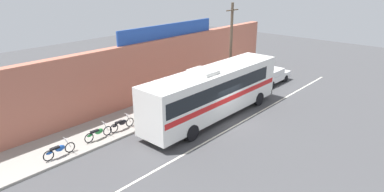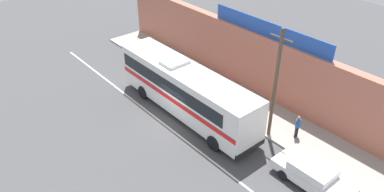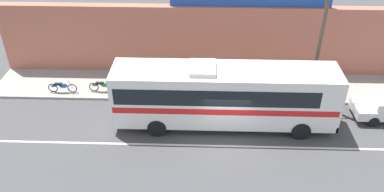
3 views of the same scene
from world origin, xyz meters
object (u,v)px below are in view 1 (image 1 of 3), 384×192
at_px(motorcycle_blue, 122,124).
at_px(utility_pole, 231,46).
at_px(pedestrian_far_left, 228,73).
at_px(intercity_bus, 213,90).
at_px(parked_car, 271,76).
at_px(motorcycle_purple, 59,150).
at_px(motorcycle_orange, 98,133).

bearing_deg(motorcycle_blue, utility_pole, -2.41).
relative_size(motorcycle_blue, pedestrian_far_left, 1.16).
bearing_deg(pedestrian_far_left, intercity_bus, -152.14).
height_order(parked_car, motorcycle_purple, parked_car).
bearing_deg(intercity_bus, pedestrian_far_left, 27.86).
bearing_deg(intercity_bus, utility_pole, 24.61).
bearing_deg(intercity_bus, motorcycle_blue, 152.22).
bearing_deg(motorcycle_orange, motorcycle_blue, -0.48).
bearing_deg(parked_car, motorcycle_blue, 172.34).
distance_m(parked_car, utility_pole, 5.71).
height_order(parked_car, utility_pole, utility_pole).
bearing_deg(motorcycle_purple, utility_pole, -1.07).
distance_m(parked_car, pedestrian_far_left, 4.13).
bearing_deg(parked_car, intercity_bus, -174.80).
distance_m(motorcycle_purple, pedestrian_far_left, 17.04).
relative_size(utility_pole, motorcycle_orange, 3.84).
relative_size(motorcycle_purple, motorcycle_orange, 0.97).
bearing_deg(motorcycle_orange, motorcycle_purple, -175.72).
distance_m(motorcycle_orange, pedestrian_far_left, 14.41).
bearing_deg(parked_car, motorcycle_purple, 174.52).
bearing_deg(motorcycle_orange, pedestrian_far_left, 2.44).
xyz_separation_m(parked_car, motorcycle_blue, (-15.69, 2.11, -0.17)).
xyz_separation_m(utility_pole, pedestrian_far_left, (1.34, 1.10, -2.89)).
bearing_deg(motorcycle_blue, intercity_bus, -27.78).
xyz_separation_m(intercity_bus, motorcycle_blue, (-5.72, 3.02, -1.50)).
relative_size(motorcycle_purple, pedestrian_far_left, 1.15).
distance_m(motorcycle_blue, pedestrian_far_left, 12.64).
bearing_deg(pedestrian_far_left, motorcycle_blue, -177.15).
relative_size(utility_pole, pedestrian_far_left, 4.55).
relative_size(parked_car, pedestrian_far_left, 2.79).
height_order(utility_pole, pedestrian_far_left, utility_pole).
bearing_deg(motorcycle_purple, motorcycle_orange, 4.28).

